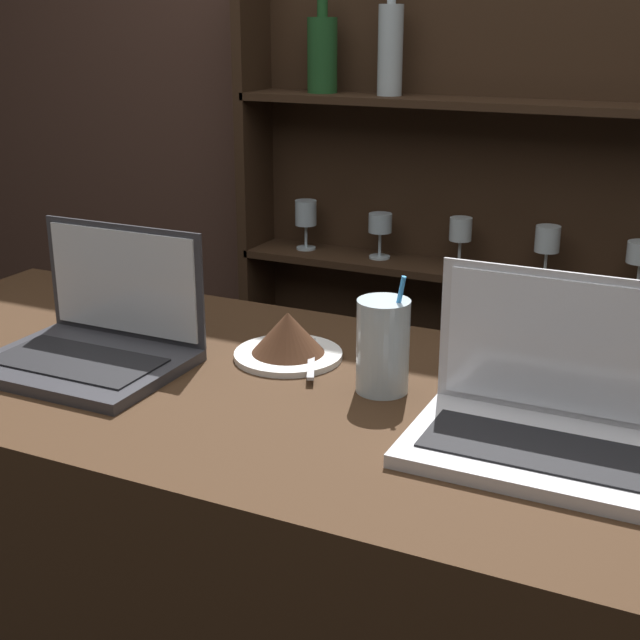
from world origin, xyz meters
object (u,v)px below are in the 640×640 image
laptop_near (96,337)px  cake_plate (288,338)px  laptop_far (550,414)px  water_glass (383,346)px

laptop_near → cake_plate: laptop_near is taller
cake_plate → laptop_far: bearing=-16.9°
water_glass → laptop_near: bearing=-168.7°
laptop_far → water_glass: laptop_far is taller
laptop_far → cake_plate: laptop_far is taller
laptop_far → cake_plate: bearing=163.1°
laptop_near → cake_plate: bearing=28.7°
laptop_far → cake_plate: (-0.45, 0.14, -0.01)m
laptop_far → water_glass: (-0.26, 0.08, 0.02)m
laptop_near → laptop_far: 0.72m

